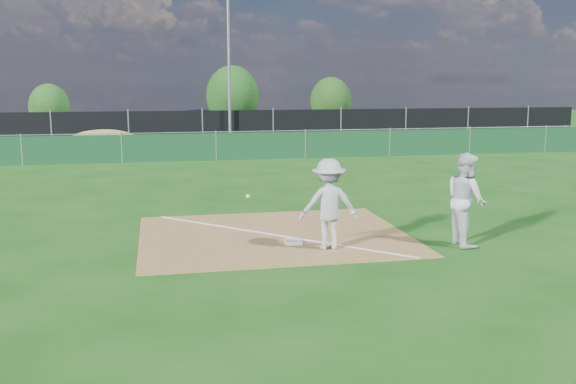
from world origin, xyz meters
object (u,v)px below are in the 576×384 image
Objects in this scene: tree_right at (331,101)px; runner at (466,199)px; car_left at (104,124)px; car_mid at (205,123)px; tree_left at (49,107)px; light_pole at (229,70)px; first_base at (293,242)px; play_at_first at (329,204)px; car_right at (285,125)px; tree_mid at (232,96)px.

runner is at bearing -100.75° from tree_right.
runner reaches higher than car_left.
tree_left is at bearing 75.48° from car_mid.
light_pole is at bearing 6.04° from runner.
first_base is 0.07× the size of car_mid.
car_left is at bearing 102.94° from play_at_first.
light_pole is at bearing -44.06° from tree_left.
car_right is (5.39, 27.50, 0.55)m from first_base.
light_pole is 5.64m from car_mid.
tree_left reaches higher than play_at_first.
play_at_first reaches higher than first_base.
tree_left is (-10.08, 6.21, 0.84)m from car_mid.
tree_mid is (-0.90, 34.32, 1.33)m from runner.
car_mid is at bearing -31.63° from tree_left.
car_left is 1.23× the size of tree_right.
car_mid reaches higher than first_base.
tree_mid reaches higher than tree_left.
play_at_first is (0.63, -0.57, 0.91)m from first_base.
play_at_first is 0.73× the size of tree_left.
tree_right is (10.23, 34.16, 1.84)m from first_base.
tree_right is at bearing 52.27° from light_pole.
tree_left reaches higher than car_left.
tree_left is at bearing 21.83° from runner.
light_pole reaches higher than play_at_first.
light_pole is at bearing -127.73° from tree_right.
car_right is (1.79, 28.28, -0.39)m from runner.
first_base is 27.08m from car_mid.
first_base is 0.09× the size of tree_right.
runner is at bearing -155.92° from car_mid.
runner reaches higher than first_base.
light_pole is 2.17× the size of tree_right.
car_mid is 1.09× the size of tree_mid.
tree_mid reaches higher than car_mid.
runner is 28.07m from car_mid.
tree_left is at bearing 135.94° from light_pole.
runner is 0.62× the size of tree_left.
tree_right reaches higher than play_at_first.
tree_mid is at bearing 30.19° from car_right.
car_mid is at bearing -144.79° from tree_right.
tree_left is (-3.91, 5.12, 0.88)m from car_left.
tree_mid reaches higher than car_right.
runner is at bearing -68.41° from tree_left.
car_left is 11.38m from car_right.
tree_mid is at bearing -4.06° from car_mid.
car_mid is (6.17, -1.09, 0.04)m from car_left.
play_at_first is 0.64× the size of tree_right.
tree_mid reaches higher than car_left.
car_mid is (0.19, 27.07, 0.77)m from first_base.
light_pole is 1.77× the size of tree_mid.
tree_mid is 1.23× the size of tree_right.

